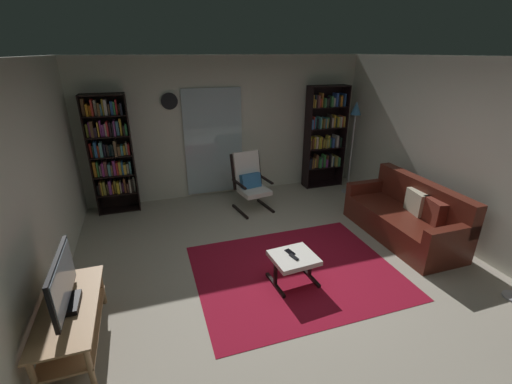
{
  "coord_description": "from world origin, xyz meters",
  "views": [
    {
      "loc": [
        -1.51,
        -3.41,
        2.65
      ],
      "look_at": [
        -0.14,
        0.72,
        0.85
      ],
      "focal_mm": 23.88,
      "sensor_mm": 36.0,
      "label": 1
    }
  ],
  "objects_px": {
    "leather_sofa": "(406,218)",
    "tv_remote": "(294,257)",
    "tv_stand": "(72,319)",
    "bookshelf_near_sofa": "(324,135)",
    "lounge_armchair": "(250,180)",
    "floor_lamp_by_shelf": "(355,120)",
    "bookshelf_near_tv": "(111,152)",
    "cell_phone": "(290,252)",
    "television": "(63,285)",
    "wall_clock": "(169,101)",
    "ottoman": "(294,260)"
  },
  "relations": [
    {
      "from": "bookshelf_near_tv",
      "to": "ottoman",
      "type": "height_order",
      "value": "bookshelf_near_tv"
    },
    {
      "from": "tv_stand",
      "to": "bookshelf_near_tv",
      "type": "relative_size",
      "value": 0.59
    },
    {
      "from": "ottoman",
      "to": "floor_lamp_by_shelf",
      "type": "height_order",
      "value": "floor_lamp_by_shelf"
    },
    {
      "from": "bookshelf_near_sofa",
      "to": "tv_stand",
      "type": "bearing_deg",
      "value": -144.24
    },
    {
      "from": "bookshelf_near_sofa",
      "to": "tv_remote",
      "type": "bearing_deg",
      "value": -123.83
    },
    {
      "from": "bookshelf_near_sofa",
      "to": "lounge_armchair",
      "type": "relative_size",
      "value": 2.0
    },
    {
      "from": "bookshelf_near_tv",
      "to": "tv_remote",
      "type": "xyz_separation_m",
      "value": [
        2.09,
        -2.93,
        -0.7
      ]
    },
    {
      "from": "bookshelf_near_tv",
      "to": "cell_phone",
      "type": "xyz_separation_m",
      "value": [
        2.1,
        -2.81,
        -0.7
      ]
    },
    {
      "from": "tv_stand",
      "to": "cell_phone",
      "type": "relative_size",
      "value": 8.64
    },
    {
      "from": "television",
      "to": "tv_remote",
      "type": "height_order",
      "value": "television"
    },
    {
      "from": "wall_clock",
      "to": "floor_lamp_by_shelf",
      "type": "bearing_deg",
      "value": -12.45
    },
    {
      "from": "tv_stand",
      "to": "tv_remote",
      "type": "bearing_deg",
      "value": 4.66
    },
    {
      "from": "tv_stand",
      "to": "bookshelf_near_sofa",
      "type": "distance_m",
      "value": 5.4
    },
    {
      "from": "lounge_armchair",
      "to": "ottoman",
      "type": "distance_m",
      "value": 2.26
    },
    {
      "from": "lounge_armchair",
      "to": "cell_phone",
      "type": "bearing_deg",
      "value": -94.29
    },
    {
      "from": "television",
      "to": "bookshelf_near_sofa",
      "type": "bearing_deg",
      "value": 35.84
    },
    {
      "from": "bookshelf_near_tv",
      "to": "leather_sofa",
      "type": "relative_size",
      "value": 1.08
    },
    {
      "from": "television",
      "to": "bookshelf_near_sofa",
      "type": "distance_m",
      "value": 5.36
    },
    {
      "from": "wall_clock",
      "to": "lounge_armchair",
      "type": "bearing_deg",
      "value": -34.55
    },
    {
      "from": "tv_stand",
      "to": "floor_lamp_by_shelf",
      "type": "relative_size",
      "value": 0.67
    },
    {
      "from": "leather_sofa",
      "to": "wall_clock",
      "type": "bearing_deg",
      "value": 140.77
    },
    {
      "from": "television",
      "to": "bookshelf_near_tv",
      "type": "bearing_deg",
      "value": 84.97
    },
    {
      "from": "floor_lamp_by_shelf",
      "to": "wall_clock",
      "type": "xyz_separation_m",
      "value": [
        -3.31,
        0.73,
        0.39
      ]
    },
    {
      "from": "bookshelf_near_sofa",
      "to": "floor_lamp_by_shelf",
      "type": "bearing_deg",
      "value": -60.44
    },
    {
      "from": "tv_stand",
      "to": "television",
      "type": "distance_m",
      "value": 0.4
    },
    {
      "from": "cell_phone",
      "to": "floor_lamp_by_shelf",
      "type": "xyz_separation_m",
      "value": [
        2.26,
        2.26,
        1.08
      ]
    },
    {
      "from": "television",
      "to": "bookshelf_near_sofa",
      "type": "relative_size",
      "value": 0.41
    },
    {
      "from": "bookshelf_near_tv",
      "to": "wall_clock",
      "type": "distance_m",
      "value": 1.32
    },
    {
      "from": "bookshelf_near_sofa",
      "to": "lounge_armchair",
      "type": "bearing_deg",
      "value": -160.14
    },
    {
      "from": "tv_stand",
      "to": "bookshelf_near_sofa",
      "type": "height_order",
      "value": "bookshelf_near_sofa"
    },
    {
      "from": "cell_phone",
      "to": "floor_lamp_by_shelf",
      "type": "relative_size",
      "value": 0.08
    },
    {
      "from": "bookshelf_near_tv",
      "to": "bookshelf_near_sofa",
      "type": "relative_size",
      "value": 0.99
    },
    {
      "from": "bookshelf_near_sofa",
      "to": "cell_phone",
      "type": "relative_size",
      "value": 14.63
    },
    {
      "from": "lounge_armchair",
      "to": "cell_phone",
      "type": "height_order",
      "value": "lounge_armchair"
    },
    {
      "from": "ottoman",
      "to": "bookshelf_near_tv",
      "type": "bearing_deg",
      "value": 126.19
    },
    {
      "from": "tv_stand",
      "to": "wall_clock",
      "type": "relative_size",
      "value": 4.17
    },
    {
      "from": "lounge_armchair",
      "to": "wall_clock",
      "type": "bearing_deg",
      "value": 145.45
    },
    {
      "from": "bookshelf_near_tv",
      "to": "floor_lamp_by_shelf",
      "type": "xyz_separation_m",
      "value": [
        4.37,
        -0.55,
        0.37
      ]
    },
    {
      "from": "ottoman",
      "to": "floor_lamp_by_shelf",
      "type": "bearing_deg",
      "value": 46.13
    },
    {
      "from": "bookshelf_near_tv",
      "to": "cell_phone",
      "type": "relative_size",
      "value": 14.53
    },
    {
      "from": "tv_stand",
      "to": "wall_clock",
      "type": "distance_m",
      "value": 3.88
    },
    {
      "from": "cell_phone",
      "to": "tv_stand",
      "type": "bearing_deg",
      "value": 173.74
    },
    {
      "from": "ottoman",
      "to": "cell_phone",
      "type": "xyz_separation_m",
      "value": [
        -0.01,
        0.08,
        0.07
      ]
    },
    {
      "from": "leather_sofa",
      "to": "tv_remote",
      "type": "bearing_deg",
      "value": -165.58
    },
    {
      "from": "bookshelf_near_tv",
      "to": "tv_remote",
      "type": "bearing_deg",
      "value": -54.43
    },
    {
      "from": "lounge_armchair",
      "to": "ottoman",
      "type": "xyz_separation_m",
      "value": [
        -0.15,
        -2.24,
        -0.22
      ]
    },
    {
      "from": "bookshelf_near_tv",
      "to": "leather_sofa",
      "type": "height_order",
      "value": "bookshelf_near_tv"
    },
    {
      "from": "bookshelf_near_sofa",
      "to": "floor_lamp_by_shelf",
      "type": "distance_m",
      "value": 0.74
    },
    {
      "from": "tv_remote",
      "to": "floor_lamp_by_shelf",
      "type": "relative_size",
      "value": 0.08
    },
    {
      "from": "ottoman",
      "to": "cell_phone",
      "type": "bearing_deg",
      "value": 99.03
    }
  ]
}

